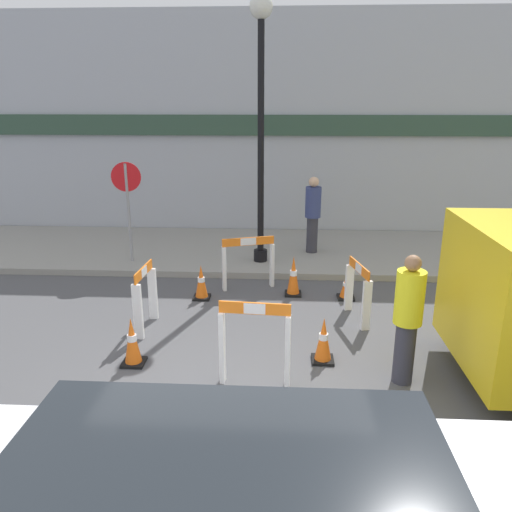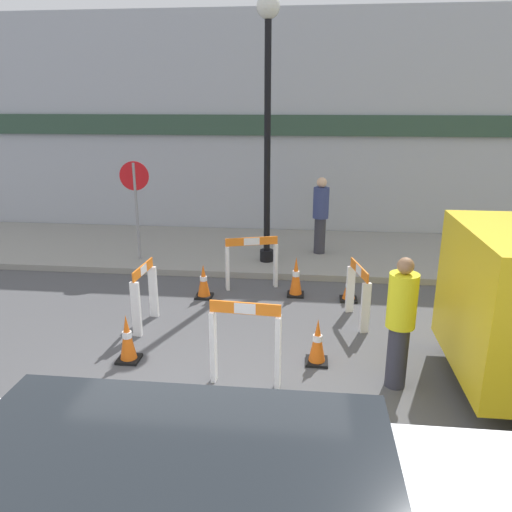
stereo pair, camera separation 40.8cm
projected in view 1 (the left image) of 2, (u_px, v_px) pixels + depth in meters
The scene contains 16 objects.
ground_plane at pixel (241, 416), 5.61m from camera, with size 60.00×60.00×0.00m, color #4C4C4F.
sidewalk_slab at pixel (263, 251), 11.56m from camera, with size 18.00×3.53×0.13m.
storefront_facade at pixel (267, 127), 12.50m from camera, with size 18.00×0.22×5.50m.
streetlamp_post at pixel (261, 98), 9.64m from camera, with size 0.44×0.44×5.13m.
stop_sign at pixel (127, 196), 10.20m from camera, with size 0.60×0.10×2.08m.
barricade_0 at pixel (255, 341), 6.08m from camera, with size 0.88×0.20×1.10m.
barricade_1 at pixel (358, 290), 7.94m from camera, with size 0.31×0.85×0.95m.
barricade_2 at pixel (248, 260), 9.28m from camera, with size 0.97×0.42×0.99m.
barricade_3 at pixel (145, 296), 7.62m from camera, with size 0.17×0.79×1.01m.
traffic_cone_0 at pixel (132, 342), 6.64m from camera, with size 0.30×0.30×0.67m.
traffic_cone_1 at pixel (323, 341), 6.71m from camera, with size 0.30×0.30×0.64m.
traffic_cone_2 at pixel (201, 283), 8.86m from camera, with size 0.30×0.30×0.62m.
traffic_cone_3 at pixel (346, 287), 8.88m from camera, with size 0.30×0.30×0.46m.
traffic_cone_4 at pixel (293, 276), 9.01m from camera, with size 0.30×0.30×0.73m.
person_worker at pixel (408, 316), 6.05m from camera, with size 0.49×0.49×1.67m.
person_pedestrian at pixel (313, 212), 10.96m from camera, with size 0.38×0.38×1.69m.
Camera 1 is at (0.43, -4.80, 3.41)m, focal length 35.00 mm.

